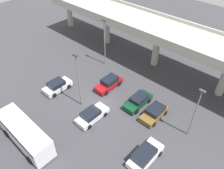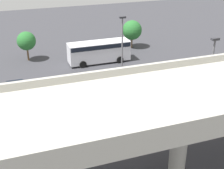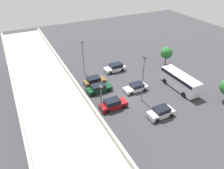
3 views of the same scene
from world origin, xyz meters
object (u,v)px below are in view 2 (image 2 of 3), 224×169
(parked_car_3, at_px, (85,113))
(parked_car_4, at_px, (53,117))
(shuttle_bus, at_px, (99,50))
(tree_front_centre, at_px, (26,41))
(parked_car_0, at_px, (159,74))
(lamp_post_mid_lot, at_px, (210,75))
(tree_front_left, at_px, (132,30))
(parked_car_1, at_px, (138,103))
(lamp_post_near_aisle, at_px, (122,48))
(parked_car_2, at_px, (94,83))
(parked_car_5, at_px, (17,93))

(parked_car_3, bearing_deg, parked_car_4, 83.72)
(shuttle_bus, relative_size, tree_front_centre, 2.05)
(parked_car_0, bearing_deg, tree_front_centre, -130.47)
(parked_car_4, relative_size, shuttle_bus, 0.51)
(parked_car_0, bearing_deg, lamp_post_mid_lot, -2.28)
(parked_car_4, bearing_deg, tree_front_left, -40.51)
(parked_car_1, xyz_separation_m, lamp_post_near_aisle, (-0.26, -5.43, 4.08))
(lamp_post_near_aisle, bearing_deg, parked_car_4, 30.33)
(parked_car_2, bearing_deg, parked_car_1, 24.19)
(lamp_post_near_aisle, distance_m, lamp_post_mid_lot, 10.72)
(parked_car_1, height_order, lamp_post_near_aisle, lamp_post_near_aisle)
(parked_car_2, relative_size, lamp_post_near_aisle, 0.55)
(parked_car_4, xyz_separation_m, parked_car_5, (2.92, -6.12, 0.09))
(lamp_post_near_aisle, bearing_deg, parked_car_3, 43.13)
(parked_car_3, height_order, tree_front_left, tree_front_left)
(parked_car_0, xyz_separation_m, parked_car_3, (10.93, 5.88, -0.08))
(parked_car_1, height_order, parked_car_3, parked_car_1)
(parked_car_2, xyz_separation_m, parked_car_4, (5.79, 5.97, 0.01))
(parked_car_0, height_order, parked_car_1, parked_car_1)
(lamp_post_near_aisle, bearing_deg, parked_car_5, -4.59)
(parked_car_5, xyz_separation_m, lamp_post_near_aisle, (-11.76, 0.95, 4.08))
(parked_car_0, distance_m, lamp_post_mid_lot, 10.82)
(shuttle_bus, bearing_deg, parked_car_3, -112.38)
(tree_front_left, bearing_deg, tree_front_centre, 1.34)
(parked_car_3, bearing_deg, parked_car_1, -89.28)
(parked_car_0, xyz_separation_m, parked_car_2, (8.11, -0.42, -0.10))
(parked_car_1, xyz_separation_m, shuttle_bus, (-0.19, -14.01, 0.96))
(parked_car_0, relative_size, lamp_post_near_aisle, 0.52)
(parked_car_3, bearing_deg, lamp_post_mid_lot, -111.50)
(parked_car_1, xyz_separation_m, tree_front_left, (-7.00, -18.49, 2.03))
(parked_car_3, distance_m, tree_front_left, 22.54)
(parked_car_1, bearing_deg, lamp_post_near_aisle, -2.75)
(parked_car_3, distance_m, lamp_post_mid_lot, 12.05)
(parked_car_5, bearing_deg, parked_car_3, 42.39)
(parked_car_1, distance_m, tree_front_left, 19.88)
(parked_car_0, distance_m, tree_front_centre, 19.08)
(lamp_post_mid_lot, bearing_deg, tree_front_left, -95.23)
(lamp_post_near_aisle, distance_m, tree_front_centre, 15.90)
(parked_car_3, bearing_deg, tree_front_centre, 10.89)
(parked_car_1, height_order, shuttle_bus, shuttle_bus)
(parked_car_0, bearing_deg, parked_car_1, -42.47)
(tree_front_centre, bearing_deg, shuttle_bus, 156.19)
(lamp_post_mid_lot, bearing_deg, parked_car_3, -21.50)
(tree_front_centre, bearing_deg, parked_car_3, 100.89)
(shuttle_bus, relative_size, lamp_post_mid_lot, 1.03)
(parked_car_2, bearing_deg, tree_front_left, 141.40)
(shuttle_bus, bearing_deg, tree_front_left, 33.34)
(parked_car_3, distance_m, tree_front_centre, 18.65)
(parked_car_0, distance_m, parked_car_3, 12.41)
(parked_car_1, height_order, tree_front_centre, tree_front_centre)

